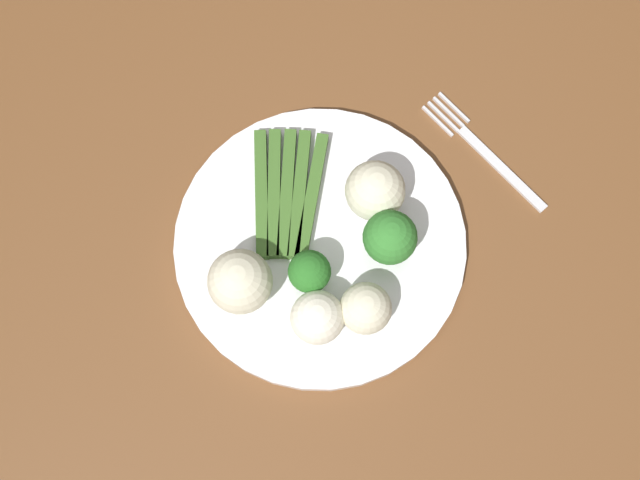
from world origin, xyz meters
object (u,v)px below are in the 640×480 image
(plate, at_px, (320,244))
(broccoli_front_left, at_px, (390,238))
(cauliflower_near_center, at_px, (366,308))
(cauliflower_right, at_px, (317,318))
(broccoli_left, at_px, (309,272))
(dining_table, at_px, (359,262))
(asparagus_bundle, at_px, (287,194))
(cauliflower_back, at_px, (240,282))
(fork, at_px, (484,152))
(cauliflower_outer_edge, at_px, (375,191))

(plate, height_order, broccoli_front_left, broccoli_front_left)
(cauliflower_near_center, height_order, cauliflower_right, cauliflower_right)
(broccoli_left, xyz_separation_m, cauliflower_near_center, (0.02, -0.06, -0.00))
(dining_table, bearing_deg, asparagus_bundle, 117.16)
(broccoli_left, height_order, broccoli_front_left, broccoli_front_left)
(broccoli_left, distance_m, cauliflower_back, 0.07)
(dining_table, bearing_deg, plate, 157.16)
(broccoli_front_left, height_order, fork, broccoli_front_left)
(broccoli_front_left, bearing_deg, broccoli_left, 164.14)
(cauliflower_outer_edge, bearing_deg, cauliflower_right, -152.35)
(broccoli_front_left, xyz_separation_m, cauliflower_outer_edge, (0.02, 0.05, -0.01))
(plate, relative_size, cauliflower_near_center, 5.85)
(dining_table, distance_m, cauliflower_right, 0.18)
(broccoli_front_left, xyz_separation_m, cauliflower_near_center, (-0.06, -0.04, -0.01))
(plate, bearing_deg, broccoli_left, -142.56)
(asparagus_bundle, xyz_separation_m, cauliflower_right, (-0.06, -0.12, 0.02))
(asparagus_bundle, height_order, cauliflower_near_center, cauliflower_near_center)
(cauliflower_back, xyz_separation_m, fork, (0.29, -0.03, -0.04))
(broccoli_front_left, bearing_deg, cauliflower_outer_edge, 65.92)
(plate, height_order, broccoli_left, broccoli_left)
(asparagus_bundle, bearing_deg, dining_table, -111.97)
(cauliflower_back, relative_size, fork, 0.37)
(plate, height_order, cauliflower_outer_edge, cauliflower_outer_edge)
(cauliflower_back, bearing_deg, cauliflower_right, -62.69)
(cauliflower_right, xyz_separation_m, fork, (0.25, 0.04, -0.04))
(cauliflower_back, height_order, fork, cauliflower_back)
(dining_table, height_order, plate, plate)
(broccoli_front_left, distance_m, cauliflower_outer_edge, 0.05)
(asparagus_bundle, distance_m, broccoli_front_left, 0.12)
(cauliflower_near_center, bearing_deg, dining_table, 50.71)
(broccoli_front_left, relative_size, cauliflower_outer_edge, 1.08)
(dining_table, distance_m, broccoli_front_left, 0.16)
(cauliflower_back, bearing_deg, asparagus_bundle, 28.63)
(cauliflower_near_center, distance_m, fork, 0.22)
(dining_table, distance_m, cauliflower_outer_edge, 0.15)
(cauliflower_outer_edge, bearing_deg, cauliflower_back, 177.25)
(plate, xyz_separation_m, cauliflower_back, (-0.09, 0.01, 0.04))
(plate, height_order, asparagus_bundle, asparagus_bundle)
(plate, distance_m, asparagus_bundle, 0.06)
(asparagus_bundle, height_order, fork, asparagus_bundle)
(broccoli_left, bearing_deg, cauliflower_near_center, -71.21)
(asparagus_bundle, distance_m, cauliflower_right, 0.13)
(broccoli_front_left, xyz_separation_m, fork, (0.15, 0.02, -0.05))
(broccoli_front_left, distance_m, cauliflower_right, 0.10)
(broccoli_left, relative_size, fork, 0.30)
(cauliflower_near_center, bearing_deg, asparagus_bundle, 84.11)
(cauliflower_right, bearing_deg, dining_table, 25.39)
(cauliflower_back, distance_m, cauliflower_right, 0.08)
(plate, relative_size, cauliflower_outer_edge, 4.90)
(plate, xyz_separation_m, broccoli_front_left, (0.05, -0.05, 0.04))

